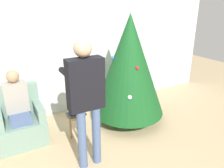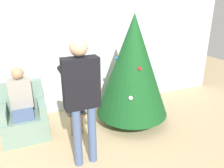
{
  "view_description": "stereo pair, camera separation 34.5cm",
  "coord_description": "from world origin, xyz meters",
  "px_view_note": "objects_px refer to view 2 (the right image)",
  "views": [
    {
      "loc": [
        -0.95,
        -2.01,
        2.2
      ],
      "look_at": [
        0.62,
        0.82,
        1.0
      ],
      "focal_mm": 35.0,
      "sensor_mm": 36.0,
      "label": 1
    },
    {
      "loc": [
        -0.64,
        -2.16,
        2.2
      ],
      "look_at": [
        0.62,
        0.82,
        1.0
      ],
      "focal_mm": 35.0,
      "sensor_mm": 36.0,
      "label": 2
    }
  ],
  "objects_px": {
    "christmas_tree": "(133,66)",
    "armchair": "(24,118)",
    "person_seated": "(22,101)",
    "side_stool": "(77,118)",
    "person_standing": "(82,92)"
  },
  "relations": [
    {
      "from": "armchair",
      "to": "side_stool",
      "type": "relative_size",
      "value": 2.01
    },
    {
      "from": "side_stool",
      "to": "person_seated",
      "type": "bearing_deg",
      "value": 155.37
    },
    {
      "from": "armchair",
      "to": "person_standing",
      "type": "height_order",
      "value": "person_standing"
    },
    {
      "from": "christmas_tree",
      "to": "person_seated",
      "type": "distance_m",
      "value": 2.02
    },
    {
      "from": "person_seated",
      "to": "person_standing",
      "type": "xyz_separation_m",
      "value": [
        0.77,
        -1.02,
        0.43
      ]
    },
    {
      "from": "person_standing",
      "to": "christmas_tree",
      "type": "bearing_deg",
      "value": 33.08
    },
    {
      "from": "side_stool",
      "to": "armchair",
      "type": "bearing_deg",
      "value": 153.96
    },
    {
      "from": "christmas_tree",
      "to": "side_stool",
      "type": "relative_size",
      "value": 4.44
    },
    {
      "from": "armchair",
      "to": "person_seated",
      "type": "xyz_separation_m",
      "value": [
        -0.0,
        -0.03,
        0.34
      ]
    },
    {
      "from": "person_standing",
      "to": "armchair",
      "type": "bearing_deg",
      "value": 126.35
    },
    {
      "from": "person_seated",
      "to": "christmas_tree",
      "type": "bearing_deg",
      "value": -7.38
    },
    {
      "from": "christmas_tree",
      "to": "armchair",
      "type": "distance_m",
      "value": 2.13
    },
    {
      "from": "armchair",
      "to": "side_stool",
      "type": "height_order",
      "value": "armchair"
    },
    {
      "from": "christmas_tree",
      "to": "side_stool",
      "type": "distance_m",
      "value": 1.36
    },
    {
      "from": "person_seated",
      "to": "side_stool",
      "type": "height_order",
      "value": "person_seated"
    }
  ]
}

